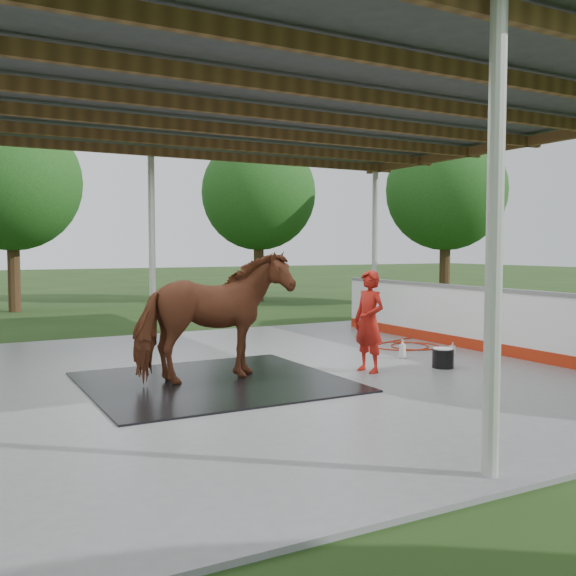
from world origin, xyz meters
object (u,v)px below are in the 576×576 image
handler (369,321)px  dasher_board (480,320)px  horse (213,316)px  wash_bucket (443,358)px

handler → dasher_board: bearing=92.7°
horse → wash_bucket: bearing=-101.9°
dasher_board → wash_bucket: (-1.72, -0.95, -0.39)m
horse → wash_bucket: 3.66m
dasher_board → wash_bucket: 2.00m
handler → wash_bucket: size_ratio=4.63×
dasher_board → handler: size_ratio=5.29×
dasher_board → wash_bucket: size_ratio=24.50×
dasher_board → handler: handler is taller
wash_bucket → handler: bearing=166.7°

